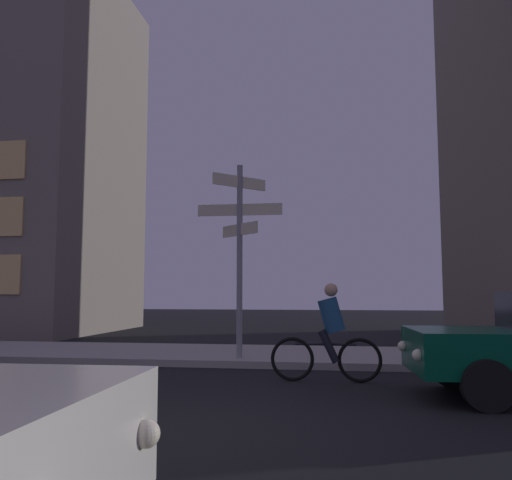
% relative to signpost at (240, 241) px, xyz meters
% --- Properties ---
extents(ground_plane, '(80.00, 80.00, 0.00)m').
position_rel_signpost_xyz_m(ground_plane, '(0.02, -5.26, -2.51)').
color(ground_plane, black).
extents(sidewalk_kerb, '(40.00, 3.28, 0.14)m').
position_rel_signpost_xyz_m(sidewalk_kerb, '(0.02, 1.15, -2.44)').
color(sidewalk_kerb, '#9E9991').
rests_on(sidewalk_kerb, ground_plane).
extents(signpost, '(1.78, 0.95, 3.96)m').
position_rel_signpost_xyz_m(signpost, '(0.00, 0.00, 0.00)').
color(signpost, gray).
rests_on(signpost, sidewalk_kerb).
extents(cyclist, '(1.82, 0.32, 1.61)m').
position_rel_signpost_xyz_m(cyclist, '(1.82, -1.80, -1.76)').
color(cyclist, black).
rests_on(cyclist, ground_plane).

